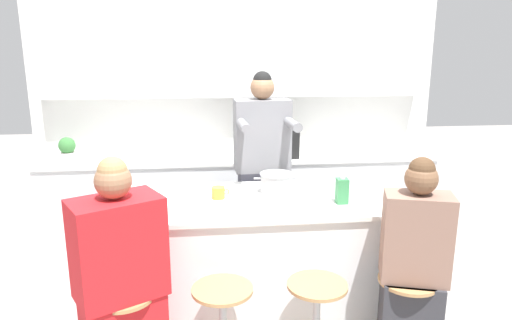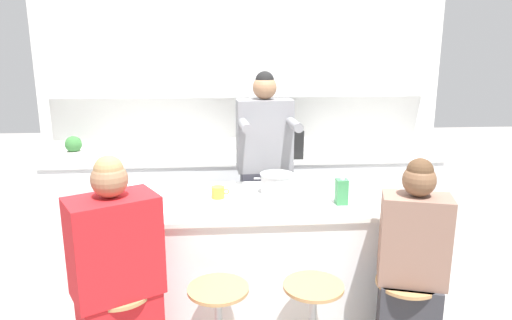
{
  "view_description": "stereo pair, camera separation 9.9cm",
  "coord_description": "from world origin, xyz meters",
  "px_view_note": "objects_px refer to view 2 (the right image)",
  "views": [
    {
      "loc": [
        -0.33,
        -2.92,
        1.91
      ],
      "look_at": [
        0.0,
        0.08,
        1.17
      ],
      "focal_mm": 32.0,
      "sensor_mm": 36.0,
      "label": 1
    },
    {
      "loc": [
        -0.24,
        -2.93,
        1.91
      ],
      "look_at": [
        0.0,
        0.08,
        1.17
      ],
      "focal_mm": 32.0,
      "sensor_mm": 36.0,
      "label": 2
    }
  ],
  "objects_px": {
    "person_wrapped_blanket": "(118,288)",
    "fruit_bowl": "(132,194)",
    "person_cooking": "(264,181)",
    "juice_carton": "(342,192)",
    "kitchen_island": "(257,261)",
    "person_seated_near": "(410,283)",
    "coffee_cup_near": "(218,192)",
    "banana_bunch": "(393,201)",
    "cooking_pot": "(277,183)",
    "microwave": "(274,142)",
    "potted_plant": "(74,147)"
  },
  "relations": [
    {
      "from": "person_wrapped_blanket",
      "to": "fruit_bowl",
      "type": "distance_m",
      "value": 0.78
    },
    {
      "from": "person_cooking",
      "to": "juice_carton",
      "type": "bearing_deg",
      "value": -63.9
    },
    {
      "from": "kitchen_island",
      "to": "juice_carton",
      "type": "bearing_deg",
      "value": -15.54
    },
    {
      "from": "person_seated_near",
      "to": "coffee_cup_near",
      "type": "distance_m",
      "value": 1.33
    },
    {
      "from": "fruit_bowl",
      "to": "banana_bunch",
      "type": "distance_m",
      "value": 1.74
    },
    {
      "from": "person_seated_near",
      "to": "cooking_pot",
      "type": "height_order",
      "value": "person_seated_near"
    },
    {
      "from": "kitchen_island",
      "to": "coffee_cup_near",
      "type": "xyz_separation_m",
      "value": [
        -0.26,
        0.04,
        0.5
      ]
    },
    {
      "from": "cooking_pot",
      "to": "coffee_cup_near",
      "type": "distance_m",
      "value": 0.42
    },
    {
      "from": "microwave",
      "to": "potted_plant",
      "type": "height_order",
      "value": "microwave"
    },
    {
      "from": "coffee_cup_near",
      "to": "person_cooking",
      "type": "bearing_deg",
      "value": 57.81
    },
    {
      "from": "person_cooking",
      "to": "potted_plant",
      "type": "bearing_deg",
      "value": 152.86
    },
    {
      "from": "microwave",
      "to": "potted_plant",
      "type": "bearing_deg",
      "value": 178.94
    },
    {
      "from": "banana_bunch",
      "to": "potted_plant",
      "type": "distance_m",
      "value": 2.98
    },
    {
      "from": "juice_carton",
      "to": "potted_plant",
      "type": "relative_size",
      "value": 0.85
    },
    {
      "from": "kitchen_island",
      "to": "juice_carton",
      "type": "xyz_separation_m",
      "value": [
        0.54,
        -0.15,
        0.54
      ]
    },
    {
      "from": "person_wrapped_blanket",
      "to": "microwave",
      "type": "xyz_separation_m",
      "value": [
        1.09,
        2.03,
        0.38
      ]
    },
    {
      "from": "person_seated_near",
      "to": "juice_carton",
      "type": "bearing_deg",
      "value": 136.85
    },
    {
      "from": "person_cooking",
      "to": "person_seated_near",
      "type": "relative_size",
      "value": 1.3
    },
    {
      "from": "coffee_cup_near",
      "to": "banana_bunch",
      "type": "bearing_deg",
      "value": -11.15
    },
    {
      "from": "person_cooking",
      "to": "potted_plant",
      "type": "height_order",
      "value": "person_cooking"
    },
    {
      "from": "potted_plant",
      "to": "juice_carton",
      "type": "bearing_deg",
      "value": -35.83
    },
    {
      "from": "fruit_bowl",
      "to": "person_wrapped_blanket",
      "type": "bearing_deg",
      "value": -86.83
    },
    {
      "from": "person_wrapped_blanket",
      "to": "cooking_pot",
      "type": "height_order",
      "value": "person_wrapped_blanket"
    },
    {
      "from": "cooking_pot",
      "to": "coffee_cup_near",
      "type": "bearing_deg",
      "value": -169.33
    },
    {
      "from": "person_seated_near",
      "to": "coffee_cup_near",
      "type": "height_order",
      "value": "person_seated_near"
    },
    {
      "from": "fruit_bowl",
      "to": "person_cooking",
      "type": "bearing_deg",
      "value": 30.09
    },
    {
      "from": "microwave",
      "to": "fruit_bowl",
      "type": "bearing_deg",
      "value": -130.67
    },
    {
      "from": "cooking_pot",
      "to": "coffee_cup_near",
      "type": "height_order",
      "value": "cooking_pot"
    },
    {
      "from": "person_seated_near",
      "to": "potted_plant",
      "type": "distance_m",
      "value": 3.23
    },
    {
      "from": "kitchen_island",
      "to": "microwave",
      "type": "relative_size",
      "value": 3.84
    },
    {
      "from": "kitchen_island",
      "to": "fruit_bowl",
      "type": "height_order",
      "value": "fruit_bowl"
    },
    {
      "from": "person_cooking",
      "to": "fruit_bowl",
      "type": "height_order",
      "value": "person_cooking"
    },
    {
      "from": "kitchen_island",
      "to": "person_seated_near",
      "type": "bearing_deg",
      "value": -37.96
    },
    {
      "from": "person_seated_near",
      "to": "person_wrapped_blanket",
      "type": "bearing_deg",
      "value": -163.15
    },
    {
      "from": "microwave",
      "to": "potted_plant",
      "type": "xyz_separation_m",
      "value": [
        -1.91,
        0.04,
        -0.02
      ]
    },
    {
      "from": "kitchen_island",
      "to": "juice_carton",
      "type": "relative_size",
      "value": 10.99
    },
    {
      "from": "cooking_pot",
      "to": "potted_plant",
      "type": "relative_size",
      "value": 1.5
    },
    {
      "from": "person_cooking",
      "to": "person_seated_near",
      "type": "bearing_deg",
      "value": -63.46
    },
    {
      "from": "person_seated_near",
      "to": "cooking_pot",
      "type": "bearing_deg",
      "value": 148.62
    },
    {
      "from": "kitchen_island",
      "to": "banana_bunch",
      "type": "bearing_deg",
      "value": -12.14
    },
    {
      "from": "cooking_pot",
      "to": "banana_bunch",
      "type": "height_order",
      "value": "cooking_pot"
    },
    {
      "from": "coffee_cup_near",
      "to": "juice_carton",
      "type": "xyz_separation_m",
      "value": [
        0.8,
        -0.19,
        0.04
      ]
    },
    {
      "from": "kitchen_island",
      "to": "potted_plant",
      "type": "relative_size",
      "value": 9.31
    },
    {
      "from": "potted_plant",
      "to": "cooking_pot",
      "type": "bearing_deg",
      "value": -36.24
    },
    {
      "from": "banana_bunch",
      "to": "coffee_cup_near",
      "type": "bearing_deg",
      "value": 168.85
    },
    {
      "from": "cooking_pot",
      "to": "juice_carton",
      "type": "distance_m",
      "value": 0.47
    },
    {
      "from": "kitchen_island",
      "to": "person_cooking",
      "type": "xyz_separation_m",
      "value": [
        0.11,
        0.63,
        0.4
      ]
    },
    {
      "from": "person_wrapped_blanket",
      "to": "person_cooking",
      "type": "bearing_deg",
      "value": 25.36
    },
    {
      "from": "cooking_pot",
      "to": "person_wrapped_blanket",
      "type": "bearing_deg",
      "value": -141.61
    },
    {
      "from": "kitchen_island",
      "to": "banana_bunch",
      "type": "distance_m",
      "value": 1.01
    }
  ]
}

